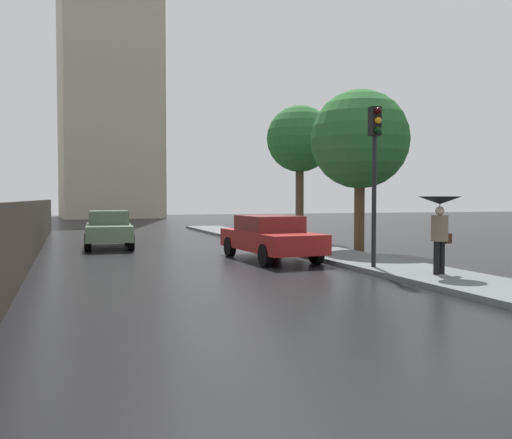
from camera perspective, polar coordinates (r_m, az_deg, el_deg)
ground at (r=6.57m, az=11.59°, el=-14.99°), size 120.00×120.00×0.00m
car_red_mid_road at (r=17.42m, az=1.45°, el=-1.79°), size 2.07×4.67×1.39m
car_green_far_ahead at (r=22.53m, az=-14.91°, el=-0.90°), size 1.93×4.29×1.45m
pedestrian_with_umbrella_near at (r=13.74m, az=18.39°, el=0.45°), size 1.00×1.00×1.84m
traffic_light at (r=14.82m, az=12.13°, el=6.42°), size 0.26×0.39×4.17m
street_tree_mid at (r=20.53m, az=10.63°, el=8.05°), size 3.56×3.56×5.85m
street_tree_far at (r=25.39m, az=4.53°, el=8.17°), size 3.00×3.00×6.14m
distant_tower at (r=60.10m, az=-14.96°, el=13.41°), size 10.08×11.61×32.94m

